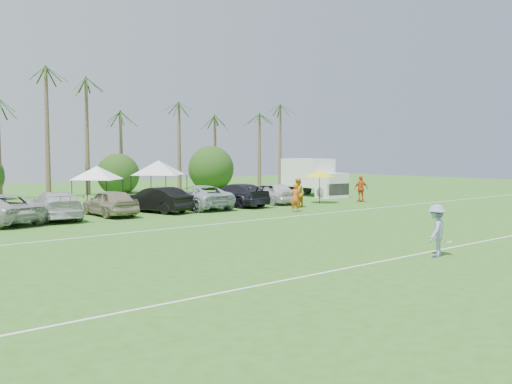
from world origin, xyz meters
TOP-DOWN VIEW (x-y plane):
  - ground at (0.00, 0.00)m, footprint 120.00×120.00m
  - field_lines at (0.00, 8.00)m, footprint 80.00×12.10m
  - palm_tree_4 at (-4.00, 38.00)m, footprint 2.40×2.40m
  - palm_tree_5 at (0.00, 38.00)m, footprint 2.40×2.40m
  - palm_tree_6 at (4.00, 38.00)m, footprint 2.40×2.40m
  - palm_tree_7 at (8.00, 38.00)m, footprint 2.40×2.40m
  - palm_tree_8 at (13.00, 38.00)m, footprint 2.40×2.40m
  - palm_tree_9 at (18.00, 38.00)m, footprint 2.40×2.40m
  - palm_tree_10 at (23.00, 38.00)m, footprint 2.40×2.40m
  - palm_tree_11 at (27.00, 38.00)m, footprint 2.40×2.40m
  - bush_tree_2 at (6.00, 39.00)m, footprint 4.00×4.00m
  - bush_tree_3 at (16.00, 39.00)m, footprint 4.00×4.00m
  - sideline_player_a at (7.19, 15.80)m, footprint 0.77×0.65m
  - sideline_player_b at (9.30, 17.75)m, footprint 1.11×0.95m
  - sideline_player_c at (16.04, 17.80)m, footprint 1.26×0.85m
  - box_truck at (17.57, 24.32)m, footprint 2.82×6.38m
  - canopy_tent_left at (-0.72, 27.57)m, footprint 4.05×4.05m
  - canopy_tent_right at (3.62, 26.54)m, footprint 4.57×4.57m
  - market_umbrella at (12.77, 19.00)m, footprint 2.23×2.23m
  - frisbee_player at (0.35, 1.33)m, footprint 1.39×1.08m
  - parked_car_3 at (-6.01, 21.41)m, footprint 3.04×5.77m
  - parked_car_4 at (-2.85, 21.15)m, footprint 1.93×4.69m
  - parked_car_5 at (0.31, 21.16)m, footprint 2.89×5.11m
  - parked_car_6 at (3.47, 21.30)m, footprint 2.86×5.83m
  - parked_car_7 at (6.63, 21.14)m, footprint 2.41×5.56m
  - parked_car_8 at (9.79, 21.10)m, footprint 2.16×4.78m

SIDE VIEW (x-z plane):
  - ground at x=0.00m, z-range 0.00..0.00m
  - field_lines at x=0.00m, z-range 0.00..0.01m
  - parked_car_3 at x=-6.01m, z-range 0.00..1.59m
  - parked_car_4 at x=-2.85m, z-range 0.00..1.59m
  - parked_car_5 at x=0.31m, z-range 0.00..1.59m
  - parked_car_6 at x=3.47m, z-range 0.00..1.59m
  - parked_car_7 at x=6.63m, z-range 0.00..1.59m
  - parked_car_8 at x=9.79m, z-range 0.00..1.59m
  - sideline_player_a at x=7.19m, z-range 0.00..1.80m
  - frisbee_player at x=0.35m, z-range 0.00..1.90m
  - sideline_player_b at x=9.30m, z-range 0.00..1.99m
  - sideline_player_c at x=16.04m, z-range 0.00..1.99m
  - box_truck at x=17.57m, z-range 0.11..3.32m
  - bush_tree_2 at x=6.00m, z-range -0.20..3.80m
  - bush_tree_3 at x=16.00m, z-range -0.20..3.80m
  - market_umbrella at x=12.77m, z-range 0.98..3.46m
  - canopy_tent_left at x=-0.72m, z-range 1.17..4.44m
  - canopy_tent_right at x=3.62m, z-range 1.32..5.02m
  - palm_tree_4 at x=-4.00m, z-range 3.03..11.93m
  - palm_tree_8 at x=13.00m, z-range 3.03..11.93m
  - palm_tree_5 at x=0.00m, z-range 3.40..13.30m
  - palm_tree_9 at x=18.00m, z-range 3.40..13.30m
  - palm_tree_6 at x=4.00m, z-range 3.76..14.66m
  - palm_tree_10 at x=23.00m, z-range 3.76..14.66m
  - palm_tree_7 at x=8.00m, z-range 4.11..16.01m
  - palm_tree_11 at x=27.00m, z-range 4.11..16.01m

